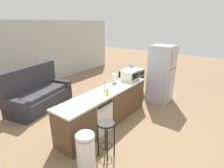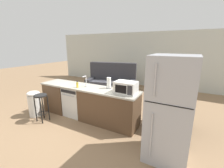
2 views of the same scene
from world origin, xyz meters
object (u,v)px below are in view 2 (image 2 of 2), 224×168
(dishwasher, at_px, (76,101))
(couch, at_px, (112,84))
(kettle, at_px, (186,90))
(stove_range, at_px, (175,111))
(refrigerator, at_px, (170,110))
(paper_towel_roll, at_px, (109,83))
(trash_bin, at_px, (35,103))
(bar_stool, at_px, (41,102))
(microwave, at_px, (126,87))
(soap_bottle, at_px, (77,85))

(dishwasher, xyz_separation_m, couch, (-0.12, 2.33, -0.03))
(dishwasher, height_order, kettle, kettle)
(couch, bearing_deg, stove_range, -33.28)
(refrigerator, bearing_deg, paper_towel_roll, 155.63)
(kettle, bearing_deg, paper_towel_roll, -164.32)
(refrigerator, bearing_deg, trash_bin, -178.62)
(refrigerator, xyz_separation_m, couch, (-2.72, 2.88, -0.53))
(bar_stool, height_order, couch, couch)
(dishwasher, relative_size, trash_bin, 1.14)
(stove_range, height_order, microwave, microwave)
(paper_towel_roll, height_order, trash_bin, paper_towel_roll)
(stove_range, height_order, bar_stool, stove_range)
(refrigerator, xyz_separation_m, soap_bottle, (-2.37, 0.38, 0.05))
(microwave, distance_m, soap_bottle, 1.33)
(refrigerator, xyz_separation_m, paper_towel_roll, (-1.61, 0.73, 0.12))
(stove_range, bearing_deg, trash_bin, -161.79)
(paper_towel_roll, relative_size, soap_bottle, 1.60)
(microwave, distance_m, paper_towel_roll, 0.59)
(dishwasher, relative_size, couch, 0.39)
(microwave, xyz_separation_m, bar_stool, (-2.09, -0.74, -0.50))
(dishwasher, distance_m, kettle, 2.91)
(stove_range, height_order, paper_towel_roll, paper_towel_roll)
(refrigerator, bearing_deg, dishwasher, 168.07)
(dishwasher, height_order, couch, couch)
(kettle, xyz_separation_m, trash_bin, (-3.77, -1.31, -0.61))
(microwave, height_order, trash_bin, microwave)
(dishwasher, height_order, microwave, microwave)
(microwave, height_order, bar_stool, microwave)
(dishwasher, height_order, trash_bin, dishwasher)
(microwave, relative_size, bar_stool, 0.68)
(bar_stool, distance_m, trash_bin, 0.50)
(refrigerator, relative_size, paper_towel_roll, 6.54)
(refrigerator, xyz_separation_m, microwave, (-1.05, 0.55, 0.12))
(kettle, height_order, bar_stool, kettle)
(soap_bottle, distance_m, trash_bin, 1.44)
(stove_range, bearing_deg, dishwasher, -168.09)
(refrigerator, bearing_deg, couch, 133.32)
(kettle, bearing_deg, soap_bottle, -161.52)
(stove_range, height_order, soap_bottle, soap_bottle)
(refrigerator, distance_m, bar_stool, 3.17)
(trash_bin, bearing_deg, bar_stool, -12.72)
(paper_towel_roll, bearing_deg, couch, 117.24)
(refrigerator, height_order, trash_bin, refrigerator)
(microwave, bearing_deg, trash_bin, -166.02)
(soap_bottle, height_order, kettle, kettle)
(refrigerator, bearing_deg, bar_stool, -176.54)
(soap_bottle, xyz_separation_m, bar_stool, (-0.77, -0.57, -0.44))
(dishwasher, relative_size, refrigerator, 0.46)
(dishwasher, relative_size, kettle, 4.10)
(refrigerator, height_order, soap_bottle, refrigerator)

